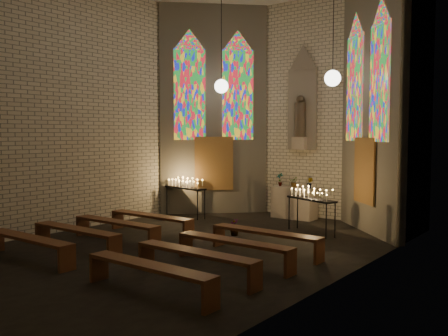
{
  "coord_description": "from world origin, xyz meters",
  "views": [
    {
      "loc": [
        7.84,
        -8.47,
        2.72
      ],
      "look_at": [
        0.14,
        1.57,
        1.83
      ],
      "focal_mm": 40.0,
      "sensor_mm": 36.0,
      "label": 1
    }
  ],
  "objects_px": {
    "aisle_flower_pot": "(234,227)",
    "votive_stand_left": "(185,185)",
    "votive_stand_right": "(311,196)",
    "altar": "(294,203)"
  },
  "relations": [
    {
      "from": "aisle_flower_pot",
      "to": "votive_stand_left",
      "type": "distance_m",
      "value": 3.48
    },
    {
      "from": "votive_stand_left",
      "to": "aisle_flower_pot",
      "type": "bearing_deg",
      "value": -17.67
    },
    {
      "from": "votive_stand_right",
      "to": "votive_stand_left",
      "type": "bearing_deg",
      "value": -157.75
    },
    {
      "from": "altar",
      "to": "aisle_flower_pot",
      "type": "height_order",
      "value": "altar"
    },
    {
      "from": "altar",
      "to": "votive_stand_right",
      "type": "distance_m",
      "value": 2.48
    },
    {
      "from": "aisle_flower_pot",
      "to": "votive_stand_left",
      "type": "xyz_separation_m",
      "value": [
        -3.06,
        1.46,
        0.82
      ]
    },
    {
      "from": "aisle_flower_pot",
      "to": "votive_stand_right",
      "type": "bearing_deg",
      "value": 45.53
    },
    {
      "from": "altar",
      "to": "votive_stand_left",
      "type": "relative_size",
      "value": 0.83
    },
    {
      "from": "votive_stand_left",
      "to": "votive_stand_right",
      "type": "height_order",
      "value": "votive_stand_left"
    },
    {
      "from": "altar",
      "to": "votive_stand_left",
      "type": "distance_m",
      "value": 3.56
    }
  ]
}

